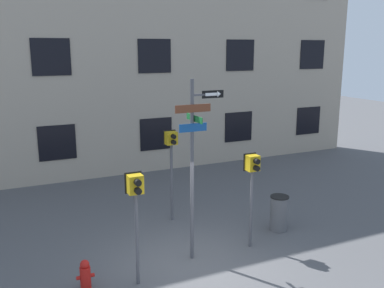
# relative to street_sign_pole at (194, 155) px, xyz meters

# --- Properties ---
(ground_plane) EXTENTS (60.00, 60.00, 0.00)m
(ground_plane) POSITION_rel_street_sign_pole_xyz_m (-0.21, -0.41, -2.66)
(ground_plane) COLOR #515154
(building_facade) EXTENTS (24.00, 0.64, 12.81)m
(building_facade) POSITION_rel_street_sign_pole_xyz_m (-0.21, 7.98, 3.75)
(building_facade) COLOR tan
(building_facade) RESTS_ON ground_plane
(street_sign_pole) EXTENTS (1.26, 0.85, 4.46)m
(street_sign_pole) POSITION_rel_street_sign_pole_xyz_m (0.00, 0.00, 0.00)
(street_sign_pole) COLOR #4C4C51
(street_sign_pole) RESTS_ON ground_plane
(pedestrian_signal_left) EXTENTS (0.38, 0.40, 2.56)m
(pedestrian_signal_left) POSITION_rel_street_sign_pole_xyz_m (-1.65, -0.58, -0.64)
(pedestrian_signal_left) COLOR #4C4C51
(pedestrian_signal_left) RESTS_ON ground_plane
(pedestrian_signal_right) EXTENTS (0.36, 0.40, 2.52)m
(pedestrian_signal_right) POSITION_rel_street_sign_pole_xyz_m (1.60, -0.06, -0.68)
(pedestrian_signal_right) COLOR #4C4C51
(pedestrian_signal_right) RESTS_ON ground_plane
(pedestrian_signal_across) EXTENTS (0.39, 0.40, 2.77)m
(pedestrian_signal_across) POSITION_rel_street_sign_pole_xyz_m (0.39, 2.46, -0.48)
(pedestrian_signal_across) COLOR #4C4C51
(pedestrian_signal_across) RESTS_ON ground_plane
(fire_hydrant) EXTENTS (0.39, 0.23, 0.67)m
(fire_hydrant) POSITION_rel_street_sign_pole_xyz_m (-2.75, -0.28, -2.33)
(fire_hydrant) COLOR red
(fire_hydrant) RESTS_ON ground_plane
(trash_bin) EXTENTS (0.53, 0.53, 1.02)m
(trash_bin) POSITION_rel_street_sign_pole_xyz_m (2.92, 0.51, -2.14)
(trash_bin) COLOR #59595B
(trash_bin) RESTS_ON ground_plane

